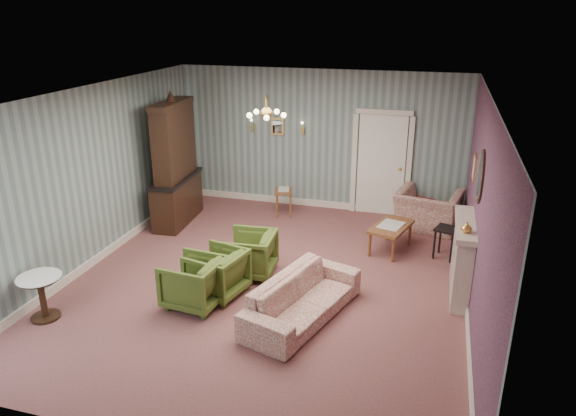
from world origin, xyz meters
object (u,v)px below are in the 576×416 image
(olive_chair_b, at_px, (217,271))
(sofa_chintz, at_px, (303,291))
(olive_chair_c, at_px, (250,252))
(side_table_black, at_px, (446,243))
(olive_chair_a, at_px, (194,280))
(pedestal_table, at_px, (42,297))
(coffee_table, at_px, (390,238))
(fireplace, at_px, (462,258))
(wingback_chair, at_px, (428,204))
(dresser, at_px, (174,160))

(olive_chair_b, relative_size, sofa_chintz, 0.38)
(olive_chair_c, distance_m, sofa_chintz, 1.51)
(side_table_black, bearing_deg, olive_chair_a, -143.23)
(sofa_chintz, bearing_deg, side_table_black, -19.88)
(olive_chair_a, bearing_deg, pedestal_table, -58.13)
(olive_chair_a, height_order, olive_chair_b, olive_chair_a)
(sofa_chintz, height_order, side_table_black, sofa_chintz)
(olive_chair_c, distance_m, coffee_table, 2.57)
(olive_chair_b, distance_m, pedestal_table, 2.40)
(sofa_chintz, xyz_separation_m, fireplace, (2.09, 1.27, 0.18))
(wingback_chair, bearing_deg, coffee_table, 76.56)
(dresser, height_order, pedestal_table, dresser)
(olive_chair_a, distance_m, side_table_black, 4.32)
(fireplace, height_order, coffee_table, fireplace)
(olive_chair_a, height_order, pedestal_table, olive_chair_a)
(side_table_black, bearing_deg, dresser, 176.90)
(olive_chair_b, bearing_deg, olive_chair_c, 173.64)
(olive_chair_a, xyz_separation_m, wingback_chair, (3.11, 3.86, 0.11))
(olive_chair_b, distance_m, wingback_chair, 4.54)
(coffee_table, bearing_deg, sofa_chintz, -110.59)
(coffee_table, height_order, pedestal_table, pedestal_table)
(fireplace, bearing_deg, olive_chair_a, -159.47)
(olive_chair_c, height_order, pedestal_table, olive_chair_c)
(wingback_chair, relative_size, pedestal_table, 1.80)
(olive_chair_a, xyz_separation_m, pedestal_table, (-1.84, -0.89, -0.07))
(dresser, height_order, side_table_black, dresser)
(olive_chair_c, distance_m, fireplace, 3.24)
(olive_chair_b, bearing_deg, side_table_black, 136.65)
(olive_chair_b, xyz_separation_m, dresser, (-1.89, 2.49, 0.89))
(coffee_table, bearing_deg, olive_chair_a, -133.84)
(pedestal_table, bearing_deg, olive_chair_c, 41.30)
(dresser, bearing_deg, pedestal_table, -96.20)
(wingback_chair, bearing_deg, side_table_black, 117.45)
(olive_chair_c, distance_m, wingback_chair, 3.82)
(olive_chair_c, distance_m, dresser, 2.90)
(fireplace, bearing_deg, olive_chair_c, -175.40)
(sofa_chintz, distance_m, dresser, 4.37)
(olive_chair_a, xyz_separation_m, fireplace, (3.67, 1.37, 0.19))
(olive_chair_c, relative_size, wingback_chair, 0.67)
(dresser, bearing_deg, side_table_black, -7.07)
(olive_chair_c, height_order, wingback_chair, wingback_chair)
(sofa_chintz, relative_size, side_table_black, 3.68)
(olive_chair_a, bearing_deg, side_table_black, 132.72)
(pedestal_table, bearing_deg, side_table_black, 33.28)
(sofa_chintz, relative_size, wingback_chair, 1.75)
(wingback_chair, xyz_separation_m, side_table_black, (0.35, -1.27, -0.23))
(sofa_chintz, relative_size, coffee_table, 2.13)
(side_table_black, relative_size, pedestal_table, 0.86)
(pedestal_table, bearing_deg, olive_chair_b, 32.02)
(sofa_chintz, relative_size, fireplace, 1.45)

